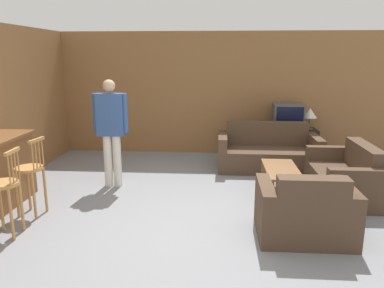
# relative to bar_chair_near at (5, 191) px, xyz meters

# --- Properties ---
(ground_plane) EXTENTS (24.00, 24.00, 0.00)m
(ground_plane) POSITION_rel_bar_chair_near_xyz_m (2.21, 0.39, -0.56)
(ground_plane) COLOR gray
(wall_back) EXTENTS (9.40, 0.08, 2.60)m
(wall_back) POSITION_rel_bar_chair_near_xyz_m (2.21, 4.12, 0.74)
(wall_back) COLOR olive
(wall_back) RESTS_ON ground_plane
(wall_left) EXTENTS (0.08, 8.74, 2.60)m
(wall_left) POSITION_rel_bar_chair_near_xyz_m (-0.93, 1.76, 0.74)
(wall_left) COLOR olive
(wall_left) RESTS_ON ground_plane
(bar_chair_near) EXTENTS (0.38, 0.38, 1.06)m
(bar_chair_near) POSITION_rel_bar_chair_near_xyz_m (0.00, 0.00, 0.00)
(bar_chair_near) COLOR #B77F42
(bar_chair_near) RESTS_ON ground_plane
(bar_chair_mid) EXTENTS (0.41, 0.41, 1.06)m
(bar_chair_mid) POSITION_rel_bar_chair_near_xyz_m (-0.00, 0.61, 0.00)
(bar_chair_mid) COLOR #B77F42
(bar_chair_mid) RESTS_ON ground_plane
(couch_far) EXTENTS (1.87, 0.88, 0.85)m
(couch_far) POSITION_rel_bar_chair_near_xyz_m (3.43, 2.98, -0.26)
(couch_far) COLOR #4C3828
(couch_far) RESTS_ON ground_plane
(armchair_near) EXTENTS (1.09, 0.84, 0.83)m
(armchair_near) POSITION_rel_bar_chair_near_xyz_m (3.51, 0.20, -0.26)
(armchair_near) COLOR #4C3828
(armchair_near) RESTS_ON ground_plane
(loveseat_right) EXTENTS (0.81, 1.43, 0.82)m
(loveseat_right) POSITION_rel_bar_chair_near_xyz_m (4.42, 1.58, -0.26)
(loveseat_right) COLOR #4C3828
(loveseat_right) RESTS_ON ground_plane
(coffee_table) EXTENTS (0.50, 1.10, 0.41)m
(coffee_table) POSITION_rel_bar_chair_near_xyz_m (3.46, 1.63, -0.21)
(coffee_table) COLOR brown
(coffee_table) RESTS_ON ground_plane
(tv_unit) EXTENTS (1.21, 0.48, 0.63)m
(tv_unit) POSITION_rel_bar_chair_near_xyz_m (3.90, 3.74, -0.25)
(tv_unit) COLOR black
(tv_unit) RESTS_ON ground_plane
(tv) EXTENTS (0.61, 0.45, 0.52)m
(tv) POSITION_rel_bar_chair_near_xyz_m (3.90, 3.74, 0.33)
(tv) COLOR #4C4C4C
(tv) RESTS_ON tv_unit
(table_lamp) EXTENTS (0.29, 0.29, 0.44)m
(table_lamp) POSITION_rel_bar_chair_near_xyz_m (4.34, 3.74, 0.39)
(table_lamp) COLOR brown
(table_lamp) RESTS_ON tv_unit
(person_by_window) EXTENTS (0.56, 0.20, 1.74)m
(person_by_window) POSITION_rel_bar_chair_near_xyz_m (0.77, 1.81, 0.43)
(person_by_window) COLOR silver
(person_by_window) RESTS_ON ground_plane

